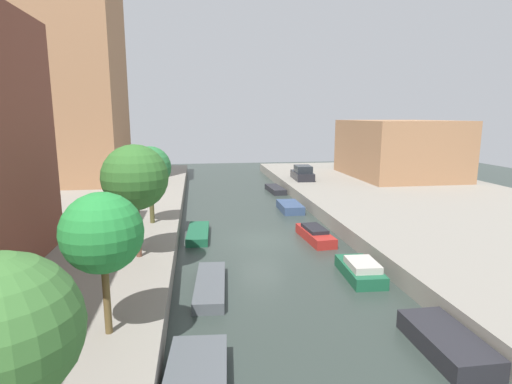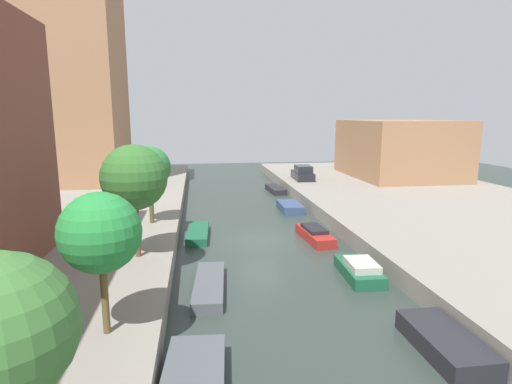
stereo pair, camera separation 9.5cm
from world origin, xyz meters
name	(u,v)px [view 1 (the left image)]	position (x,y,z in m)	size (l,w,h in m)	color
ground_plane	(261,241)	(0.00, 0.00, 0.00)	(84.00, 84.00, 0.00)	#2D3833
quay_right	(484,224)	(15.00, 0.00, 0.50)	(20.00, 64.00, 1.00)	gray
apartment_tower_far	(66,83)	(-16.00, 19.02, 10.63)	(10.00, 9.69, 19.26)	#9E704C
low_block_right	(398,149)	(18.00, 17.96, 4.03)	(10.00, 12.70, 6.07)	#9E704C
street_tree_0	(2,332)	(-6.60, -18.04, 4.55)	(2.26, 2.26, 4.71)	brown
street_tree_1	(102,233)	(-6.60, -11.73, 4.17)	(2.41, 2.41, 4.39)	brown
street_tree_2	(135,178)	(-6.60, -4.73, 4.77)	(3.03, 3.03, 5.30)	brown
street_tree_3	(150,168)	(-6.60, 1.54, 4.45)	(2.56, 2.56, 4.76)	brown
parked_car	(302,174)	(7.15, 17.27, 1.62)	(1.95, 4.07, 1.48)	black
moored_boat_left_2	(210,286)	(-3.35, -6.86, 0.24)	(1.61, 4.68, 0.47)	#4C5156
moored_boat_left_3	(198,233)	(-3.80, 1.35, 0.24)	(1.52, 4.30, 0.49)	#195638
moored_boat_right_1	(447,342)	(4.06, -12.73, 0.34)	(1.66, 3.51, 0.67)	#232328
moored_boat_right_2	(360,270)	(3.75, -6.40, 0.38)	(1.66, 3.43, 0.89)	#195638
moored_boat_right_3	(315,234)	(3.33, -0.33, 0.35)	(1.53, 4.08, 0.80)	maroon
moored_boat_right_4	(290,207)	(3.59, 7.58, 0.32)	(1.63, 3.44, 0.64)	#33476B
moored_boat_right_5	(275,189)	(4.02, 15.92, 0.26)	(1.50, 4.18, 0.53)	#232328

